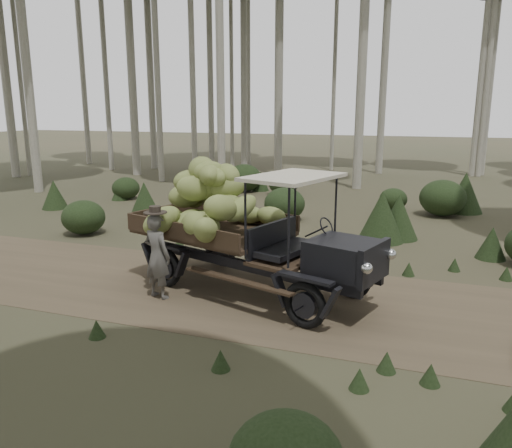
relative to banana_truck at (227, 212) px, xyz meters
name	(u,v)px	position (x,y,z in m)	size (l,w,h in m)	color
ground	(231,292)	(0.21, -0.33, -1.55)	(120.00, 120.00, 0.00)	#473D2B
dirt_track	(231,292)	(0.21, -0.33, -1.54)	(70.00, 4.00, 0.01)	brown
banana_truck	(227,212)	(0.00, 0.00, 0.00)	(5.43, 3.25, 2.59)	black
farmer	(157,255)	(-1.00, -1.04, -0.70)	(0.68, 0.54, 1.78)	#514E4A
undergrowth	(269,238)	(0.28, 1.85, -0.98)	(24.80, 23.90, 1.39)	#233319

